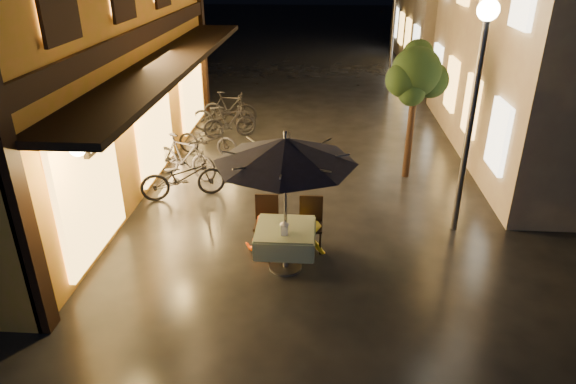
# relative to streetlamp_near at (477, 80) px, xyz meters

# --- Properties ---
(ground) EXTENTS (90.00, 90.00, 0.00)m
(ground) POSITION_rel_streetlamp_near_xyz_m (-3.00, -2.00, -2.92)
(ground) COLOR black
(ground) RESTS_ON ground
(west_building) EXTENTS (5.90, 11.40, 7.40)m
(west_building) POSITION_rel_streetlamp_near_xyz_m (-8.72, 2.00, 0.79)
(west_building) COLOR gold
(west_building) RESTS_ON ground
(street_tree) EXTENTS (1.43, 1.20, 3.15)m
(street_tree) POSITION_rel_streetlamp_near_xyz_m (-0.59, 2.51, -0.50)
(street_tree) COLOR black
(street_tree) RESTS_ON ground
(streetlamp_near) EXTENTS (0.36, 0.36, 4.23)m
(streetlamp_near) POSITION_rel_streetlamp_near_xyz_m (0.00, 0.00, 0.00)
(streetlamp_near) COLOR #59595E
(streetlamp_near) RESTS_ON ground
(streetlamp_far) EXTENTS (0.36, 0.36, 4.23)m
(streetlamp_far) POSITION_rel_streetlamp_near_xyz_m (0.00, 12.00, 0.00)
(streetlamp_far) COLOR #59595E
(streetlamp_far) RESTS_ON ground
(cafe_table) EXTENTS (0.99, 0.99, 0.78)m
(cafe_table) POSITION_rel_streetlamp_near_xyz_m (-3.18, -1.59, -2.33)
(cafe_table) COLOR #59595E
(cafe_table) RESTS_ON ground
(patio_umbrella) EXTENTS (2.28, 2.28, 2.46)m
(patio_umbrella) POSITION_rel_streetlamp_near_xyz_m (-3.18, -1.59, -0.77)
(patio_umbrella) COLOR #59595E
(patio_umbrella) RESTS_ON ground
(cafe_chair_left) EXTENTS (0.42, 0.42, 0.97)m
(cafe_chair_left) POSITION_rel_streetlamp_near_xyz_m (-3.58, -0.85, -2.38)
(cafe_chair_left) COLOR black
(cafe_chair_left) RESTS_ON ground
(cafe_chair_right) EXTENTS (0.42, 0.42, 0.97)m
(cafe_chair_right) POSITION_rel_streetlamp_near_xyz_m (-2.78, -0.85, -2.38)
(cafe_chair_right) COLOR black
(cafe_chair_right) RESTS_ON ground
(table_lantern) EXTENTS (0.16, 0.16, 0.25)m
(table_lantern) POSITION_rel_streetlamp_near_xyz_m (-3.18, -1.80, -2.00)
(table_lantern) COLOR white
(table_lantern) RESTS_ON cafe_table
(person_orange) EXTENTS (0.76, 0.63, 1.43)m
(person_orange) POSITION_rel_streetlamp_near_xyz_m (-3.62, -1.06, -2.20)
(person_orange) COLOR #EE4900
(person_orange) RESTS_ON ground
(person_yellow) EXTENTS (0.89, 0.54, 1.35)m
(person_yellow) POSITION_rel_streetlamp_near_xyz_m (-2.83, -1.03, -2.24)
(person_yellow) COLOR yellow
(person_yellow) RESTS_ON ground
(bicycle_0) EXTENTS (1.93, 1.26, 0.96)m
(bicycle_0) POSITION_rel_streetlamp_near_xyz_m (-5.60, 1.01, -2.44)
(bicycle_0) COLOR black
(bicycle_0) RESTS_ON ground
(bicycle_1) EXTENTS (1.81, 1.17, 1.06)m
(bicycle_1) POSITION_rel_streetlamp_near_xyz_m (-5.83, 2.06, -2.39)
(bicycle_1) COLOR black
(bicycle_1) RESTS_ON ground
(bicycle_2) EXTENTS (1.75, 0.93, 0.87)m
(bicycle_2) POSITION_rel_streetlamp_near_xyz_m (-5.60, 3.53, -2.48)
(bicycle_2) COLOR black
(bicycle_2) RESTS_ON ground
(bicycle_3) EXTENTS (1.58, 0.94, 0.92)m
(bicycle_3) POSITION_rel_streetlamp_near_xyz_m (-5.28, 4.97, -2.46)
(bicycle_3) COLOR black
(bicycle_3) RESTS_ON ground
(bicycle_4) EXTENTS (1.90, 0.67, 1.00)m
(bicycle_4) POSITION_rel_streetlamp_near_xyz_m (-5.55, 5.52, -2.42)
(bicycle_4) COLOR black
(bicycle_4) RESTS_ON ground
(bicycle_5) EXTENTS (1.69, 0.56, 1.00)m
(bicycle_5) POSITION_rel_streetlamp_near_xyz_m (-5.49, 6.25, -2.42)
(bicycle_5) COLOR black
(bicycle_5) RESTS_ON ground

